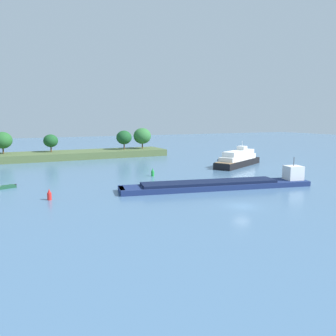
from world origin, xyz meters
TOP-DOWN VIEW (x-y plane):
  - ground_plane at (0.00, 0.00)m, footprint 400.00×400.00m
  - treeline_island at (-15.63, 74.52)m, footprint 69.49×13.68m
  - fishing_skiff at (30.16, 48.63)m, footprint 5.42×3.23m
  - cargo_barge at (4.95, 12.68)m, footprint 37.68×12.65m
  - small_motorboat at (-33.65, 29.98)m, footprint 5.73×3.44m
  - white_riverboat at (26.20, 35.98)m, footprint 19.92×13.85m
  - channel_buoy_red at (-26.21, 16.82)m, footprint 0.70×0.70m
  - channel_buoy_green at (-1.93, 30.69)m, footprint 0.70×0.70m

SIDE VIEW (x-z plane):
  - ground_plane at x=0.00m, z-range 0.00..0.00m
  - fishing_skiff at x=30.16m, z-range -0.23..0.73m
  - small_motorboat at x=-33.65m, z-range -0.23..0.76m
  - channel_buoy_red at x=-26.21m, z-range -0.14..1.76m
  - channel_buoy_green at x=-1.93m, z-range -0.14..1.76m
  - cargo_barge at x=4.95m, z-range -1.97..3.60m
  - white_riverboat at x=26.20m, z-range -1.53..5.28m
  - treeline_island at x=-15.63m, z-range -2.23..7.68m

